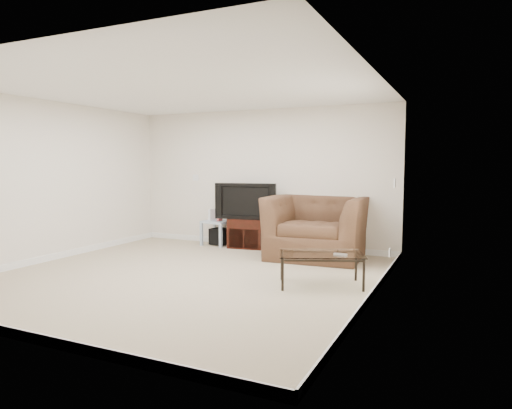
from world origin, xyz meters
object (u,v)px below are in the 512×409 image
at_px(television, 247,201).
at_px(recliner, 317,216).
at_px(coffee_table, 321,270).
at_px(side_table, 218,233).
at_px(subwoofer, 220,236).
at_px(tv_stand, 247,233).

bearing_deg(television, recliner, -21.71).
bearing_deg(coffee_table, television, 135.62).
xyz_separation_m(side_table, subwoofer, (0.03, 0.02, -0.07)).
xyz_separation_m(subwoofer, recliner, (2.00, -0.33, 0.51)).
bearing_deg(recliner, subwoofer, 167.09).
relative_size(tv_stand, recliner, 0.42).
relative_size(recliner, coffee_table, 1.48).
bearing_deg(side_table, tv_stand, 0.00).
relative_size(television, coffee_table, 1.00).
distance_m(side_table, subwoofer, 0.08).
xyz_separation_m(tv_stand, subwoofer, (-0.59, 0.02, -0.10)).
bearing_deg(side_table, coffee_table, -36.99).
bearing_deg(television, tv_stand, 86.83).
xyz_separation_m(television, coffee_table, (1.97, -1.93, -0.65)).
bearing_deg(side_table, television, -2.43).
distance_m(tv_stand, coffee_table, 2.78).
bearing_deg(subwoofer, recliner, -9.28).
distance_m(television, subwoofer, 0.91).
height_order(side_table, subwoofer, side_table).
height_order(subwoofer, recliner, recliner).
distance_m(tv_stand, subwoofer, 0.60).
height_order(tv_stand, coffee_table, tv_stand).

